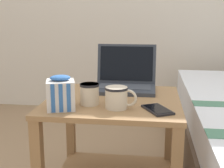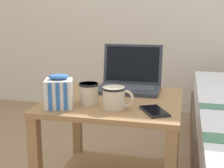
{
  "view_description": "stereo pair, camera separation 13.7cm",
  "coord_description": "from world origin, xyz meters",
  "views": [
    {
      "loc": [
        0.18,
        -1.37,
        0.94
      ],
      "look_at": [
        0.0,
        -0.04,
        0.63
      ],
      "focal_mm": 50.0,
      "sensor_mm": 36.0,
      "label": 1
    },
    {
      "loc": [
        0.31,
        -1.35,
        0.94
      ],
      "look_at": [
        0.0,
        -0.04,
        0.63
      ],
      "focal_mm": 50.0,
      "sensor_mm": 36.0,
      "label": 2
    }
  ],
  "objects": [
    {
      "name": "cell_phone",
      "position": [
        0.2,
        -0.15,
        0.55
      ],
      "size": [
        0.14,
        0.17,
        0.01
      ],
      "color": "black",
      "rests_on": "bedside_table"
    },
    {
      "name": "mug_front_right",
      "position": [
        -0.09,
        -0.1,
        0.6
      ],
      "size": [
        0.09,
        0.12,
        0.09
      ],
      "color": "beige",
      "rests_on": "bedside_table"
    },
    {
      "name": "laptop",
      "position": [
        0.04,
        0.2,
        0.6
      ],
      "size": [
        0.31,
        0.25,
        0.22
      ],
      "color": "#333842",
      "rests_on": "bedside_table"
    },
    {
      "name": "mug_front_left",
      "position": [
        0.03,
        -0.14,
        0.6
      ],
      "size": [
        0.13,
        0.1,
        0.09
      ],
      "color": "beige",
      "rests_on": "bedside_table"
    },
    {
      "name": "snack_bag",
      "position": [
        -0.19,
        -0.18,
        0.61
      ],
      "size": [
        0.14,
        0.13,
        0.14
      ],
      "color": "silver",
      "rests_on": "bedside_table"
    },
    {
      "name": "bedside_table",
      "position": [
        0.0,
        0.0,
        0.35
      ],
      "size": [
        0.61,
        0.57,
        0.55
      ],
      "color": "#997047",
      "rests_on": "ground_plane"
    }
  ]
}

